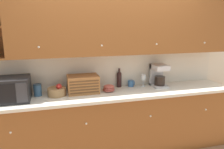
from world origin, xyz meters
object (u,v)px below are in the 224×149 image
at_px(wine_bottle, 119,79).
at_px(wine_glass, 143,78).
at_px(microwave, 6,90).
at_px(storage_canister, 38,90).
at_px(mug, 131,83).
at_px(fruit_basket, 57,91).
at_px(bowl_stack_on_counter, 109,88).
at_px(bread_box, 83,84).
at_px(coffee_maker, 158,75).

relative_size(wine_bottle, wine_glass, 1.43).
distance_m(microwave, storage_canister, 0.38).
xyz_separation_m(microwave, mug, (1.70, 0.21, -0.10)).
relative_size(storage_canister, wine_bottle, 0.56).
bearing_deg(storage_canister, fruit_basket, -13.26).
distance_m(microwave, bowl_stack_on_counter, 1.32).
relative_size(fruit_basket, mug, 2.39).
bearing_deg(bread_box, microwave, -174.57).
height_order(fruit_basket, wine_bottle, wine_bottle).
height_order(microwave, storage_canister, microwave).
relative_size(microwave, mug, 5.48).
xyz_separation_m(microwave, bowl_stack_on_counter, (1.31, 0.06, -0.10)).
bearing_deg(storage_canister, coffee_maker, 0.18).
distance_m(microwave, wine_bottle, 1.54).
bearing_deg(bread_box, wine_glass, 4.19).
bearing_deg(fruit_basket, mug, 8.22).
bearing_deg(storage_canister, bowl_stack_on_counter, -3.43).
bearing_deg(wine_glass, bread_box, -175.81).
xyz_separation_m(bowl_stack_on_counter, wine_bottle, (0.21, 0.18, 0.08)).
distance_m(bowl_stack_on_counter, mug, 0.42).
bearing_deg(wine_glass, microwave, -175.18).
distance_m(wine_glass, coffee_maker, 0.24).
height_order(bread_box, wine_bottle, wine_bottle).
xyz_separation_m(storage_canister, coffee_maker, (1.76, 0.01, 0.09)).
relative_size(mug, coffee_maker, 0.30).
xyz_separation_m(fruit_basket, wine_glass, (1.28, 0.10, 0.08)).
height_order(microwave, wine_bottle, microwave).
xyz_separation_m(bread_box, bowl_stack_on_counter, (0.36, -0.04, -0.08)).
bearing_deg(fruit_basket, bread_box, 5.77).
bearing_deg(microwave, mug, 7.17).
distance_m(microwave, coffee_maker, 2.11).
distance_m(bread_box, mug, 0.76).
relative_size(storage_canister, coffee_maker, 0.47).
bearing_deg(wine_bottle, microwave, -171.23).
bearing_deg(bread_box, bowl_stack_on_counter, -5.62).
height_order(fruit_basket, bowl_stack_on_counter, fruit_basket).
height_order(microwave, wine_glass, microwave).
bearing_deg(wine_bottle, wine_glass, -11.97).
distance_m(bowl_stack_on_counter, wine_bottle, 0.29).
bearing_deg(fruit_basket, wine_bottle, 11.05).
relative_size(fruit_basket, wine_glass, 1.21).
height_order(microwave, fruit_basket, microwave).
height_order(storage_canister, coffee_maker, coffee_maker).
distance_m(storage_canister, wine_bottle, 1.17).
bearing_deg(microwave, wine_bottle, 8.77).
xyz_separation_m(storage_canister, wine_bottle, (1.17, 0.12, 0.05)).
distance_m(storage_canister, fruit_basket, 0.25).
xyz_separation_m(wine_bottle, mug, (0.18, -0.02, -0.08)).
distance_m(fruit_basket, wine_glass, 1.29).
relative_size(microwave, wine_bottle, 1.93).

